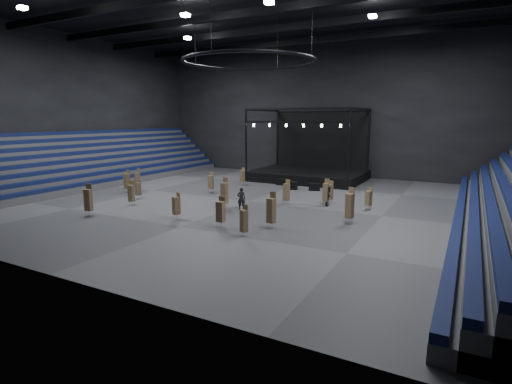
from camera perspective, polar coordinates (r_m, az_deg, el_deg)
The scene contains 32 objects.
floor at distance 38.66m, azimuth -0.92°, elevation -1.34°, with size 50.00×50.00×0.00m, color #4B4B4D.
ceiling at distance 39.17m, azimuth -1.01°, elevation 25.40°, with size 50.00×42.00×0.20m, color black.
wall_back at distance 57.10m, azimuth 9.61°, elevation 11.42°, with size 50.00×0.20×18.00m, color black.
wall_front at distance 22.09m, azimuth -29.35°, elevation 11.99°, with size 50.00×0.20×18.00m, color black.
wall_left at distance 54.63m, azimuth -24.93°, elevation 10.66°, with size 0.20×42.00×18.00m, color black.
bleachers_left at distance 53.35m, azimuth -22.99°, elevation 2.98°, with size 7.20×40.00×6.40m.
stage at distance 53.00m, azimuth 7.70°, elevation 3.37°, with size 14.00×10.00×9.20m.
truss_ring at distance 38.19m, azimuth -0.98°, elevation 18.13°, with size 12.30×12.30×5.15m.
roof_girders at distance 38.97m, azimuth -1.00°, elevation 24.26°, with size 49.00×30.35×0.70m.
floodlights at distance 35.49m, azimuth -4.48°, elevation 24.61°, with size 28.60×16.60×0.25m.
flight_case_left at distance 48.15m, azimuth 3.60°, elevation 1.45°, with size 1.13×0.57×0.76m, color black.
flight_case_mid at distance 45.25m, azimuth 5.06°, elevation 0.93°, with size 1.33×0.67×0.89m, color black.
flight_case_right at distance 44.81m, azimuth 8.34°, elevation 0.73°, with size 1.25×0.62×0.83m, color black.
chair_stack_0 at distance 38.55m, azimuth -17.40°, elevation -0.10°, with size 0.50×0.50×2.24m.
chair_stack_1 at distance 37.08m, azimuth 4.38°, elevation 0.06°, with size 0.57×0.57×2.35m.
chair_stack_2 at distance 35.50m, azimuth -22.83°, elevation -0.98°, with size 0.64×0.64×2.67m.
chair_stack_3 at distance 44.13m, azimuth -16.59°, elevation 1.53°, with size 0.63×0.63×2.74m.
chair_stack_4 at distance 48.00m, azimuth -1.95°, elevation 2.32°, with size 0.52×0.52×2.10m.
chair_stack_5 at distance 26.98m, azimuth -1.72°, elevation -4.06°, with size 0.55×0.55×2.23m.
chair_stack_6 at distance 29.36m, azimuth -5.06°, elevation -2.71°, with size 0.57×0.57×2.30m.
chair_stack_7 at distance 32.22m, azimuth -11.30°, elevation -1.85°, with size 0.64×0.64×2.15m.
chair_stack_8 at distance 38.14m, azimuth 10.56°, elevation 0.04°, with size 0.56×0.56×2.16m.
chair_stack_9 at distance 45.31m, azimuth -17.95°, elevation 1.56°, with size 0.61×0.61×2.46m.
chair_stack_10 at distance 37.03m, azimuth 9.96°, elevation 0.01°, with size 0.52×0.52×2.50m.
chair_stack_11 at distance 43.41m, azimuth -6.46°, elevation 1.49°, with size 0.59×0.59×2.21m.
chair_stack_12 at distance 28.93m, azimuth 2.21°, elevation -2.56°, with size 0.60×0.60×2.69m.
chair_stack_13 at distance 36.28m, azimuth 15.80°, elevation -0.82°, with size 0.59×0.59×1.98m.
chair_stack_14 at distance 41.34m, azimuth -16.45°, elevation 0.45°, with size 0.52×0.52×1.93m.
chair_stack_15 at distance 31.07m, azimuth 13.24°, elevation -1.85°, with size 0.63×0.63×2.80m.
chair_stack_16 at distance 35.76m, azimuth -4.52°, elevation -0.05°, with size 0.53×0.53×2.73m.
man_center at distance 34.91m, azimuth -2.10°, elevation -0.95°, with size 0.73×0.48×2.00m, color black.
crew_member at distance 37.08m, azimuth 10.35°, elevation -0.60°, with size 0.87×0.68×1.80m, color black.
Camera 1 is at (18.51, -33.01, 7.91)m, focal length 28.00 mm.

